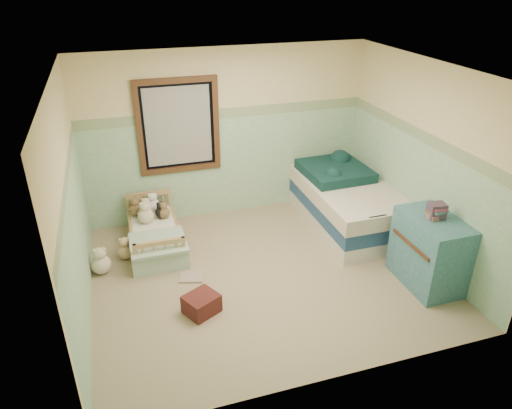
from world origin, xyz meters
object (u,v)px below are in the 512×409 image
object	(u,v)px
twin_bed_frame	(344,216)
dresser	(429,251)
toddler_bed_frame	(156,241)
plush_floor_tan	(125,251)
red_pillow	(201,304)
plush_floor_cream	(101,265)
floor_book	(191,277)

from	to	relation	value
twin_bed_frame	dresser	size ratio (longest dim) A/B	2.41
toddler_bed_frame	dresser	xyz separation A→B (m)	(3.04, -1.80, 0.36)
plush_floor_tan	dresser	distance (m)	3.84
twin_bed_frame	red_pillow	xyz separation A→B (m)	(-2.45, -1.39, -0.00)
twin_bed_frame	plush_floor_cream	bearing A→B (deg)	-175.44
plush_floor_cream	floor_book	bearing A→B (deg)	-23.29
red_pillow	floor_book	world-z (taller)	red_pillow
red_pillow	floor_book	distance (m)	0.67
toddler_bed_frame	twin_bed_frame	distance (m)	2.78
plush_floor_tan	twin_bed_frame	xyz separation A→B (m)	(3.20, 0.03, 0.00)
plush_floor_cream	dresser	xyz separation A→B (m)	(3.76, -1.37, 0.32)
plush_floor_tan	dresser	bearing A→B (deg)	-25.11
dresser	red_pillow	size ratio (longest dim) A/B	2.51
toddler_bed_frame	plush_floor_cream	size ratio (longest dim) A/B	5.29
floor_book	red_pillow	bearing A→B (deg)	-73.34
plush_floor_cream	red_pillow	xyz separation A→B (m)	(1.05, -1.11, -0.01)
toddler_bed_frame	red_pillow	bearing A→B (deg)	-78.08
toddler_bed_frame	plush_floor_tan	world-z (taller)	plush_floor_tan
plush_floor_tan	floor_book	xyz separation A→B (m)	(0.75, -0.70, -0.09)
plush_floor_tan	dresser	xyz separation A→B (m)	(3.46, -1.62, 0.33)
plush_floor_tan	twin_bed_frame	size ratio (longest dim) A/B	0.10
plush_floor_cream	plush_floor_tan	world-z (taller)	plush_floor_cream
plush_floor_cream	red_pillow	distance (m)	1.53
plush_floor_cream	floor_book	size ratio (longest dim) A/B	0.85
floor_book	twin_bed_frame	bearing A→B (deg)	33.28
twin_bed_frame	floor_book	bearing A→B (deg)	-163.38
plush_floor_tan	red_pillow	xyz separation A→B (m)	(0.75, -1.36, 0.00)
twin_bed_frame	dresser	world-z (taller)	dresser
floor_book	plush_floor_tan	bearing A→B (deg)	153.44
floor_book	plush_floor_cream	bearing A→B (deg)	173.37
red_pillow	twin_bed_frame	bearing A→B (deg)	29.64
dresser	twin_bed_frame	bearing A→B (deg)	99.09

